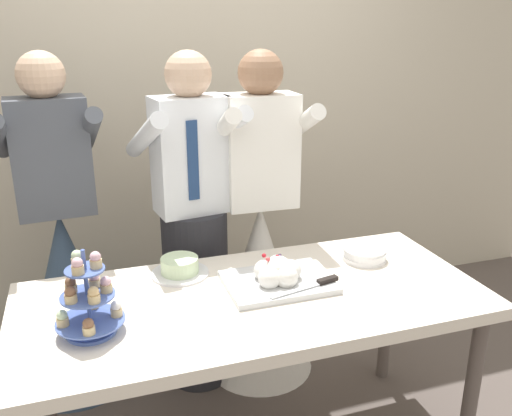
{
  "coord_description": "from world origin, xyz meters",
  "views": [
    {
      "loc": [
        -0.58,
        -1.77,
        1.77
      ],
      "look_at": [
        0.06,
        0.15,
        1.07
      ],
      "focal_mm": 37.98,
      "sensor_mm": 36.0,
      "label": 1
    }
  ],
  "objects_px": {
    "main_cake_tray": "(278,276)",
    "round_cake": "(180,267)",
    "cupcake_stand": "(88,301)",
    "plate_stack": "(365,254)",
    "person_groom": "(195,244)",
    "person_guest": "(66,278)",
    "dessert_table": "(254,312)",
    "person_bride": "(260,267)"
  },
  "relations": [
    {
      "from": "person_guest",
      "to": "plate_stack",
      "type": "bearing_deg",
      "value": -26.8
    },
    {
      "from": "person_groom",
      "to": "person_bride",
      "type": "bearing_deg",
      "value": -3.74
    },
    {
      "from": "plate_stack",
      "to": "person_groom",
      "type": "relative_size",
      "value": 0.12
    },
    {
      "from": "dessert_table",
      "to": "plate_stack",
      "type": "distance_m",
      "value": 0.6
    },
    {
      "from": "cupcake_stand",
      "to": "dessert_table",
      "type": "bearing_deg",
      "value": 7.48
    },
    {
      "from": "main_cake_tray",
      "to": "plate_stack",
      "type": "xyz_separation_m",
      "value": [
        0.45,
        0.11,
        -0.01
      ]
    },
    {
      "from": "cupcake_stand",
      "to": "plate_stack",
      "type": "height_order",
      "value": "cupcake_stand"
    },
    {
      "from": "main_cake_tray",
      "to": "round_cake",
      "type": "relative_size",
      "value": 1.81
    },
    {
      "from": "dessert_table",
      "to": "plate_stack",
      "type": "relative_size",
      "value": 9.33
    },
    {
      "from": "main_cake_tray",
      "to": "plate_stack",
      "type": "relative_size",
      "value": 2.25
    },
    {
      "from": "dessert_table",
      "to": "person_groom",
      "type": "distance_m",
      "value": 0.64
    },
    {
      "from": "main_cake_tray",
      "to": "person_guest",
      "type": "height_order",
      "value": "person_guest"
    },
    {
      "from": "person_bride",
      "to": "main_cake_tray",
      "type": "bearing_deg",
      "value": -101.55
    },
    {
      "from": "plate_stack",
      "to": "person_guest",
      "type": "distance_m",
      "value": 1.45
    },
    {
      "from": "plate_stack",
      "to": "person_groom",
      "type": "height_order",
      "value": "person_groom"
    },
    {
      "from": "cupcake_stand",
      "to": "person_guest",
      "type": "distance_m",
      "value": 0.94
    },
    {
      "from": "cupcake_stand",
      "to": "plate_stack",
      "type": "relative_size",
      "value": 1.58
    },
    {
      "from": "person_bride",
      "to": "person_guest",
      "type": "bearing_deg",
      "value": 168.69
    },
    {
      "from": "dessert_table",
      "to": "person_groom",
      "type": "bearing_deg",
      "value": 98.48
    },
    {
      "from": "dessert_table",
      "to": "cupcake_stand",
      "type": "distance_m",
      "value": 0.64
    },
    {
      "from": "person_groom",
      "to": "person_guest",
      "type": "distance_m",
      "value": 0.66
    },
    {
      "from": "cupcake_stand",
      "to": "person_bride",
      "type": "distance_m",
      "value": 1.13
    },
    {
      "from": "main_cake_tray",
      "to": "person_groom",
      "type": "bearing_deg",
      "value": 110.16
    },
    {
      "from": "cupcake_stand",
      "to": "plate_stack",
      "type": "xyz_separation_m",
      "value": [
        1.17,
        0.24,
        -0.09
      ]
    },
    {
      "from": "main_cake_tray",
      "to": "person_bride",
      "type": "height_order",
      "value": "person_bride"
    },
    {
      "from": "cupcake_stand",
      "to": "person_bride",
      "type": "height_order",
      "value": "person_bride"
    },
    {
      "from": "cupcake_stand",
      "to": "round_cake",
      "type": "height_order",
      "value": "cupcake_stand"
    },
    {
      "from": "person_bride",
      "to": "person_guest",
      "type": "relative_size",
      "value": 1.0
    },
    {
      "from": "plate_stack",
      "to": "person_guest",
      "type": "xyz_separation_m",
      "value": [
        -1.28,
        0.64,
        -0.22
      ]
    },
    {
      "from": "dessert_table",
      "to": "main_cake_tray",
      "type": "xyz_separation_m",
      "value": [
        0.12,
        0.05,
        0.11
      ]
    },
    {
      "from": "main_cake_tray",
      "to": "cupcake_stand",
      "type": "bearing_deg",
      "value": -169.96
    },
    {
      "from": "dessert_table",
      "to": "person_guest",
      "type": "xyz_separation_m",
      "value": [
        -0.71,
        0.8,
        -0.12
      ]
    },
    {
      "from": "dessert_table",
      "to": "round_cake",
      "type": "height_order",
      "value": "round_cake"
    },
    {
      "from": "person_groom",
      "to": "person_guest",
      "type": "relative_size",
      "value": 1.0
    },
    {
      "from": "main_cake_tray",
      "to": "person_bride",
      "type": "relative_size",
      "value": 0.26
    },
    {
      "from": "plate_stack",
      "to": "round_cake",
      "type": "relative_size",
      "value": 0.8
    },
    {
      "from": "round_cake",
      "to": "person_bride",
      "type": "relative_size",
      "value": 0.14
    },
    {
      "from": "dessert_table",
      "to": "person_groom",
      "type": "relative_size",
      "value": 1.08
    },
    {
      "from": "round_cake",
      "to": "person_bride",
      "type": "distance_m",
      "value": 0.62
    },
    {
      "from": "main_cake_tray",
      "to": "round_cake",
      "type": "distance_m",
      "value": 0.42
    },
    {
      "from": "plate_stack",
      "to": "person_guest",
      "type": "height_order",
      "value": "person_guest"
    },
    {
      "from": "round_cake",
      "to": "person_bride",
      "type": "height_order",
      "value": "person_bride"
    }
  ]
}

